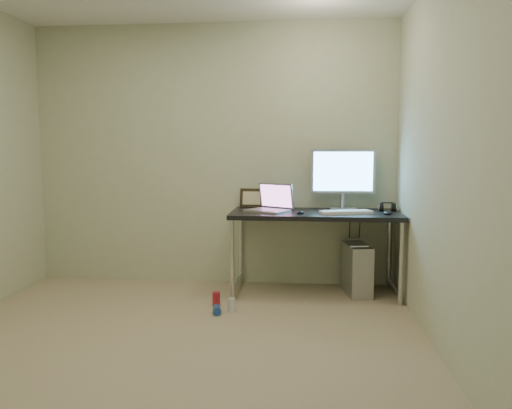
# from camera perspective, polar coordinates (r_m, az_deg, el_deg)

# --- Properties ---
(floor) EXTENTS (3.50, 3.50, 0.00)m
(floor) POSITION_cam_1_polar(r_m,az_deg,el_deg) (3.43, -10.20, -16.22)
(floor) COLOR tan
(floor) RESTS_ON ground
(wall_back) EXTENTS (3.50, 0.02, 2.50)m
(wall_back) POSITION_cam_1_polar(r_m,az_deg,el_deg) (4.87, -4.93, 5.62)
(wall_back) COLOR beige
(wall_back) RESTS_ON ground
(wall_right) EXTENTS (0.02, 3.50, 2.50)m
(wall_right) POSITION_cam_1_polar(r_m,az_deg,el_deg) (3.17, 21.55, 4.83)
(wall_right) COLOR beige
(wall_right) RESTS_ON ground
(desk) EXTENTS (1.51, 0.66, 0.75)m
(desk) POSITION_cam_1_polar(r_m,az_deg,el_deg) (4.51, 6.76, -1.89)
(desk) COLOR black
(desk) RESTS_ON ground
(tower_computer) EXTENTS (0.26, 0.46, 0.48)m
(tower_computer) POSITION_cam_1_polar(r_m,az_deg,el_deg) (4.65, 11.42, -7.24)
(tower_computer) COLOR #A8A7AC
(tower_computer) RESTS_ON ground
(cable_a) EXTENTS (0.01, 0.16, 0.69)m
(cable_a) POSITION_cam_1_polar(r_m,az_deg,el_deg) (4.85, 10.57, -4.57)
(cable_a) COLOR black
(cable_a) RESTS_ON ground
(cable_b) EXTENTS (0.02, 0.11, 0.71)m
(cable_b) POSITION_cam_1_polar(r_m,az_deg,el_deg) (4.84, 11.65, -4.85)
(cable_b) COLOR black
(cable_b) RESTS_ON ground
(can_red) EXTENTS (0.07, 0.07, 0.12)m
(can_red) POSITION_cam_1_polar(r_m,az_deg,el_deg) (4.28, -4.57, -10.69)
(can_red) COLOR #AB1E2C
(can_red) RESTS_ON ground
(can_white) EXTENTS (0.08, 0.08, 0.11)m
(can_white) POSITION_cam_1_polar(r_m,az_deg,el_deg) (4.12, -2.82, -11.40)
(can_white) COLOR silver
(can_white) RESTS_ON ground
(can_blue) EXTENTS (0.09, 0.13, 0.07)m
(can_blue) POSITION_cam_1_polar(r_m,az_deg,el_deg) (4.08, -4.50, -11.92)
(can_blue) COLOR #21469D
(can_blue) RESTS_ON ground
(laptop) EXTENTS (0.46, 0.44, 0.25)m
(laptop) POSITION_cam_1_polar(r_m,az_deg,el_deg) (4.51, 1.70, -0.04)
(laptop) COLOR silver
(laptop) RESTS_ON desk
(monitor) EXTENTS (0.60, 0.19, 0.56)m
(monitor) POSITION_cam_1_polar(r_m,az_deg,el_deg) (4.71, 9.91, 3.44)
(monitor) COLOR silver
(monitor) RESTS_ON desk
(keyboard) EXTENTS (0.47, 0.27, 0.03)m
(keyboard) POSITION_cam_1_polar(r_m,az_deg,el_deg) (4.41, 10.22, -0.87)
(keyboard) COLOR white
(keyboard) RESTS_ON desk
(mouse_right) EXTENTS (0.09, 0.12, 0.04)m
(mouse_right) POSITION_cam_1_polar(r_m,az_deg,el_deg) (4.43, 14.80, -0.88)
(mouse_right) COLOR black
(mouse_right) RESTS_ON desk
(mouse_left) EXTENTS (0.08, 0.11, 0.04)m
(mouse_left) POSITION_cam_1_polar(r_m,az_deg,el_deg) (4.37, 5.09, -0.81)
(mouse_left) COLOR black
(mouse_left) RESTS_ON desk
(headphones) EXTENTS (0.15, 0.09, 0.10)m
(headphones) POSITION_cam_1_polar(r_m,az_deg,el_deg) (4.69, 14.77, -0.39)
(headphones) COLOR black
(headphones) RESTS_ON desk
(picture_frame) EXTENTS (0.23, 0.07, 0.18)m
(picture_frame) POSITION_cam_1_polar(r_m,az_deg,el_deg) (4.82, -0.49, 0.76)
(picture_frame) COLOR black
(picture_frame) RESTS_ON desk
(webcam) EXTENTS (0.04, 0.03, 0.11)m
(webcam) POSITION_cam_1_polar(r_m,az_deg,el_deg) (4.75, 2.26, 0.56)
(webcam) COLOR silver
(webcam) RESTS_ON desk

